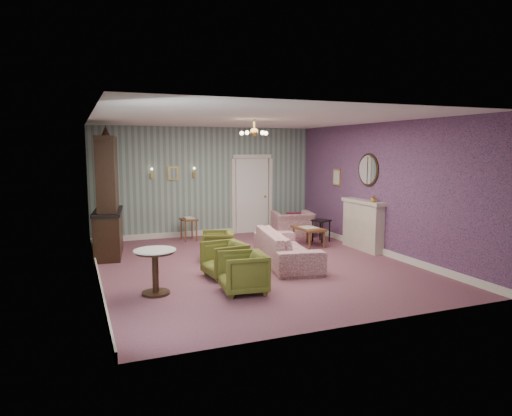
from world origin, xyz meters
name	(u,v)px	position (x,y,z in m)	size (l,w,h in m)	color
floor	(254,265)	(0.00, 0.00, 0.00)	(7.00, 7.00, 0.00)	#814B5C
ceiling	(254,119)	(0.00, 0.00, 2.90)	(7.00, 7.00, 0.00)	white
wall_back	(206,182)	(0.00, 3.50, 1.45)	(6.00, 6.00, 0.00)	slate
wall_front	(354,218)	(0.00, -3.50, 1.45)	(6.00, 6.00, 0.00)	slate
wall_left	(94,199)	(-3.00, 0.00, 1.45)	(7.00, 7.00, 0.00)	slate
wall_right	(380,189)	(3.00, 0.00, 1.45)	(7.00, 7.00, 0.00)	slate
wall_right_floral	(379,189)	(2.98, 0.00, 1.45)	(7.00, 7.00, 0.00)	#A45283
door	(252,194)	(1.30, 3.46, 1.08)	(1.12, 0.12, 2.16)	white
olive_chair_a	(243,271)	(-0.83, -1.63, 0.37)	(0.71, 0.67, 0.73)	brown
olive_chair_b	(224,258)	(-0.83, -0.63, 0.36)	(0.69, 0.65, 0.71)	brown
olive_chair_c	(218,244)	(-0.57, 0.65, 0.34)	(0.66, 0.62, 0.68)	brown
sofa_chintz	(287,242)	(0.65, -0.14, 0.45)	(2.31, 0.68, 0.90)	#913A5A
wingback_chair	(293,220)	(2.08, 2.46, 0.44)	(1.02, 0.66, 0.89)	#913A5A
dresser	(107,193)	(-2.65, 1.97, 1.38)	(0.57, 1.65, 2.75)	black
fireplace	(363,225)	(2.86, 0.40, 0.58)	(0.30, 1.40, 1.16)	beige
mantel_vase	(373,199)	(2.84, 0.00, 1.23)	(0.15, 0.15, 0.15)	gold
oval_mirror	(368,170)	(2.96, 0.40, 1.85)	(0.04, 0.76, 0.84)	white
framed_print	(337,177)	(2.97, 1.75, 1.60)	(0.04, 0.34, 0.42)	gold
coffee_table	(308,237)	(1.89, 1.23, 0.23)	(0.49, 0.89, 0.45)	brown
side_table_black	(321,231)	(2.42, 1.55, 0.28)	(0.37, 0.37, 0.56)	black
pedestal_table	(155,272)	(-2.17, -1.18, 0.37)	(0.68, 0.68, 0.74)	black
nesting_table	(189,229)	(-0.63, 2.95, 0.31)	(0.37, 0.47, 0.62)	brown
gilt_mirror_back	(173,173)	(-0.90, 3.46, 1.70)	(0.28, 0.06, 0.36)	gold
sconce_left	(152,174)	(-1.45, 3.44, 1.70)	(0.16, 0.12, 0.30)	gold
sconce_right	(194,173)	(-0.35, 3.44, 1.70)	(0.16, 0.12, 0.30)	gold
chandelier	(254,133)	(0.00, 0.00, 2.63)	(0.56, 0.56, 0.36)	gold
burgundy_cushion	(294,219)	(2.03, 2.31, 0.48)	(0.38, 0.10, 0.38)	maroon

